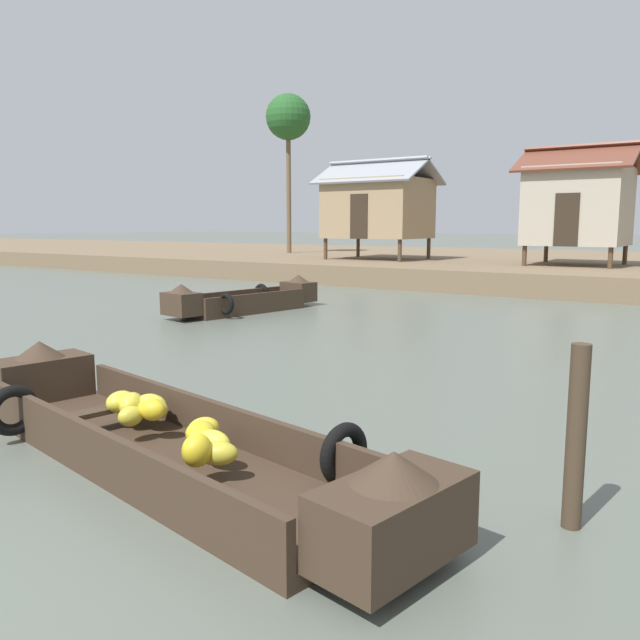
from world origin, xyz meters
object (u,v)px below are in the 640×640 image
(banana_boat, at_px, (162,436))
(palm_tree_near, at_px, (288,119))
(stilt_house_mid_left, at_px, (578,205))
(mooring_post, at_px, (576,437))
(stilt_house_left, at_px, (378,207))
(cargo_boat_upstream, at_px, (245,300))

(banana_boat, height_order, palm_tree_near, palm_tree_near)
(stilt_house_mid_left, relative_size, palm_tree_near, 0.53)
(mooring_post, bearing_deg, stilt_house_left, 122.65)
(banana_boat, distance_m, mooring_post, 3.54)
(cargo_boat_upstream, height_order, mooring_post, mooring_post)
(cargo_boat_upstream, distance_m, palm_tree_near, 19.07)
(banana_boat, distance_m, cargo_boat_upstream, 10.43)
(banana_boat, distance_m, stilt_house_left, 22.37)
(banana_boat, distance_m, palm_tree_near, 29.00)
(palm_tree_near, bearing_deg, mooring_post, -49.09)
(stilt_house_mid_left, bearing_deg, palm_tree_near, 170.58)
(cargo_boat_upstream, relative_size, palm_tree_near, 0.56)
(banana_boat, relative_size, palm_tree_near, 0.75)
(cargo_boat_upstream, xyz_separation_m, stilt_house_left, (-2.83, 11.90, 2.63))
(banana_boat, xyz_separation_m, mooring_post, (3.41, 0.83, 0.41))
(cargo_boat_upstream, bearing_deg, palm_tree_near, 123.29)
(palm_tree_near, xyz_separation_m, mooring_post, (19.32, -22.30, -6.85))
(stilt_house_left, relative_size, stilt_house_mid_left, 1.08)
(banana_boat, relative_size, stilt_house_mid_left, 1.40)
(banana_boat, height_order, cargo_boat_upstream, cargo_boat_upstream)
(banana_boat, distance_m, stilt_house_mid_left, 20.86)
(cargo_boat_upstream, bearing_deg, mooring_post, -38.07)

